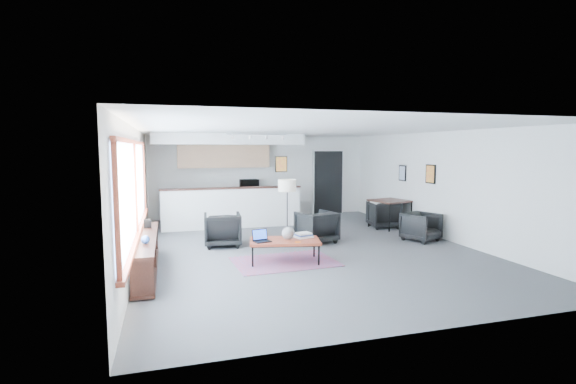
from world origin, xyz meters
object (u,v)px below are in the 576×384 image
object	(u,v)px
dining_chair_near	(421,228)
coffee_table	(285,241)
dining_chair_far	(384,215)
laptop	(261,238)
floor_lamp	(287,188)
armchair_left	(222,228)
armchair_right	(317,225)
dining_table	(390,202)
ceramic_pot	(288,233)
microwave	(249,183)
book_stack	(303,235)

from	to	relation	value
dining_chair_near	coffee_table	bearing A→B (deg)	170.53
dining_chair_near	dining_chair_far	bearing A→B (deg)	67.40
laptop	floor_lamp	bearing A→B (deg)	46.19
armchair_left	dining_chair_near	bearing A→B (deg)	175.04
armchair_right	dining_table	size ratio (longest dim) A/B	0.73
ceramic_pot	microwave	world-z (taller)	microwave
ceramic_pot	armchair_left	xyz separation A→B (m)	(-1.06, 1.67, -0.15)
floor_lamp	dining_chair_near	world-z (taller)	floor_lamp
laptop	dining_table	xyz separation A→B (m)	(4.23, 2.57, 0.20)
armchair_left	floor_lamp	size ratio (longest dim) A/B	0.56
armchair_left	dining_table	bearing A→B (deg)	-164.42
book_stack	armchair_left	size ratio (longest dim) A/B	0.46
floor_lamp	armchair_right	bearing A→B (deg)	-24.71
book_stack	dining_table	distance (m)	4.17
dining_table	microwave	world-z (taller)	microwave
coffee_table	microwave	bearing A→B (deg)	97.98
book_stack	armchair_left	bearing A→B (deg)	131.25
book_stack	armchair_right	distance (m)	1.54
ceramic_pot	dining_table	xyz separation A→B (m)	(3.69, 2.56, 0.14)
floor_lamp	dining_table	distance (m)	3.37
coffee_table	dining_chair_near	xyz separation A→B (m)	(3.62, 0.88, -0.09)
coffee_table	armchair_left	world-z (taller)	armchair_left
dining_table	floor_lamp	bearing A→B (deg)	-165.11
laptop	ceramic_pot	world-z (taller)	ceramic_pot
floor_lamp	book_stack	bearing A→B (deg)	-94.78
floor_lamp	dining_table	xyz separation A→B (m)	(3.21, 0.85, -0.57)
ceramic_pot	microwave	size ratio (longest dim) A/B	0.46
microwave	dining_table	bearing A→B (deg)	-43.39
armchair_right	armchair_left	bearing A→B (deg)	-22.10
laptop	dining_chair_near	bearing A→B (deg)	-1.09
book_stack	floor_lamp	size ratio (longest dim) A/B	0.26
ceramic_pot	laptop	bearing A→B (deg)	-179.30
floor_lamp	microwave	bearing A→B (deg)	93.83
floor_lamp	microwave	size ratio (longest dim) A/B	2.72
ceramic_pot	dining_table	bearing A→B (deg)	34.78
armchair_left	microwave	distance (m)	3.81
dining_chair_far	armchair_right	bearing A→B (deg)	34.32
ceramic_pot	floor_lamp	bearing A→B (deg)	74.46
dining_chair_near	dining_table	bearing A→B (deg)	62.20
laptop	book_stack	distance (m)	0.88
armchair_left	dining_chair_far	size ratio (longest dim) A/B	1.22
dining_table	microwave	bearing A→B (deg)	142.71
laptop	floor_lamp	distance (m)	2.14
ceramic_pot	microwave	bearing A→B (deg)	87.33
coffee_table	ceramic_pot	size ratio (longest dim) A/B	5.93
dining_chair_near	ceramic_pot	bearing A→B (deg)	170.63
ceramic_pot	dining_chair_near	distance (m)	3.66
coffee_table	ceramic_pot	distance (m)	0.17
armchair_right	dining_chair_far	bearing A→B (deg)	-168.79
dining_chair_near	dining_chair_far	world-z (taller)	dining_chair_far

